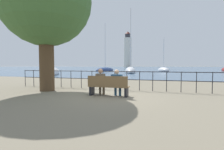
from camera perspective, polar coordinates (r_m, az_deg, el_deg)
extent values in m
plane|color=#7A705B|center=(7.85, -1.11, -6.82)|extent=(1000.00, 1000.00, 0.00)
cube|color=#47607A|center=(166.64, 16.76, 2.50)|extent=(600.00, 300.00, 0.01)
cylinder|color=#4C3823|center=(9.99, -20.53, 4.07)|extent=(0.77, 0.77, 3.11)
sphere|color=#3D6633|center=(10.57, -20.89, 21.98)|extent=(4.85, 4.85, 4.85)
cube|color=brown|center=(7.79, -1.11, -3.74)|extent=(1.82, 0.45, 0.05)
cube|color=brown|center=(7.57, -1.62, -2.04)|extent=(1.82, 0.04, 0.45)
cube|color=black|center=(8.11, -6.57, -5.09)|extent=(0.10, 0.41, 0.40)
cube|color=black|center=(7.60, 4.72, -5.63)|extent=(0.10, 0.41, 0.40)
cylinder|color=brown|center=(8.12, -3.90, -4.89)|extent=(0.11, 0.11, 0.45)
cylinder|color=brown|center=(8.05, -2.74, -4.95)|extent=(0.11, 0.11, 0.45)
cube|color=brown|center=(7.97, -3.55, -3.05)|extent=(0.33, 0.26, 0.14)
cube|color=brown|center=(7.87, -3.79, -1.51)|extent=(0.39, 0.24, 0.54)
sphere|color=#A87A5B|center=(7.85, -3.80, 1.33)|extent=(0.22, 0.22, 0.22)
cylinder|color=navy|center=(7.88, 1.15, -5.13)|extent=(0.11, 0.11, 0.45)
cylinder|color=navy|center=(7.82, 2.63, -5.19)|extent=(0.11, 0.11, 0.45)
cube|color=navy|center=(7.73, 1.72, -3.23)|extent=(0.40, 0.26, 0.14)
cube|color=navy|center=(7.63, 1.54, -1.75)|extent=(0.47, 0.24, 0.52)
sphere|color=tan|center=(7.60, 1.55, 1.03)|extent=(0.20, 0.20, 0.20)
cylinder|color=black|center=(13.17, -26.49, -0.83)|extent=(0.04, 0.04, 1.05)
cylinder|color=black|center=(12.69, -24.21, -0.91)|extent=(0.04, 0.04, 1.05)
cylinder|color=black|center=(12.24, -21.75, -1.00)|extent=(0.04, 0.04, 1.05)
cylinder|color=black|center=(11.81, -19.12, -1.09)|extent=(0.04, 0.04, 1.05)
cylinder|color=black|center=(11.40, -16.28, -1.19)|extent=(0.04, 0.04, 1.05)
cylinder|color=black|center=(11.02, -13.25, -1.29)|extent=(0.04, 0.04, 1.05)
cylinder|color=black|center=(10.68, -10.01, -1.39)|extent=(0.04, 0.04, 1.05)
cylinder|color=black|center=(10.38, -6.57, -1.50)|extent=(0.04, 0.04, 1.05)
cylinder|color=black|center=(10.11, -2.93, -1.60)|extent=(0.04, 0.04, 1.05)
cylinder|color=black|center=(9.89, 0.89, -1.70)|extent=(0.04, 0.04, 1.05)
cylinder|color=black|center=(9.71, 4.86, -1.80)|extent=(0.04, 0.04, 1.05)
cylinder|color=black|center=(9.58, 8.97, -1.89)|extent=(0.04, 0.04, 1.05)
cylinder|color=black|center=(9.50, 13.16, -1.98)|extent=(0.04, 0.04, 1.05)
cylinder|color=black|center=(9.47, 17.41, -2.06)|extent=(0.04, 0.04, 1.05)
cylinder|color=black|center=(9.50, 21.65, -2.12)|extent=(0.04, 0.04, 1.05)
cylinder|color=black|center=(9.57, 25.85, -2.17)|extent=(0.04, 0.04, 1.05)
cylinder|color=black|center=(9.70, 29.97, -2.21)|extent=(0.04, 0.04, 1.05)
cylinder|color=black|center=(9.76, 2.86, 1.14)|extent=(13.35, 0.04, 0.04)
cylinder|color=black|center=(9.79, 2.86, -1.45)|extent=(13.35, 0.04, 0.04)
ellipsoid|color=silver|center=(42.42, 16.44, 1.52)|extent=(3.65, 5.43, 1.39)
cylinder|color=silver|center=(42.51, 16.52, 6.88)|extent=(0.14, 0.14, 7.11)
ellipsoid|color=silver|center=(26.67, -19.57, 0.73)|extent=(4.35, 6.26, 1.66)
cylinder|color=silver|center=(26.79, -19.72, 8.84)|extent=(0.14, 0.14, 6.57)
ellipsoid|color=silver|center=(32.52, 6.01, 1.26)|extent=(3.46, 8.39, 1.60)
cylinder|color=silver|center=(32.88, 6.07, 11.79)|extent=(0.14, 0.14, 11.07)
ellipsoid|color=navy|center=(43.25, -2.23, 1.65)|extent=(2.88, 8.87, 1.29)
cylinder|color=silver|center=(43.50, -2.25, 9.47)|extent=(0.14, 0.14, 11.08)
cylinder|color=silver|center=(127.89, 5.12, 7.26)|extent=(5.51, 5.51, 21.34)
cylinder|color=#2D2D33|center=(129.32, 5.15, 12.56)|extent=(3.85, 3.85, 2.60)
cone|color=#4C1E19|center=(129.72, 5.15, 13.58)|extent=(4.40, 4.40, 2.08)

